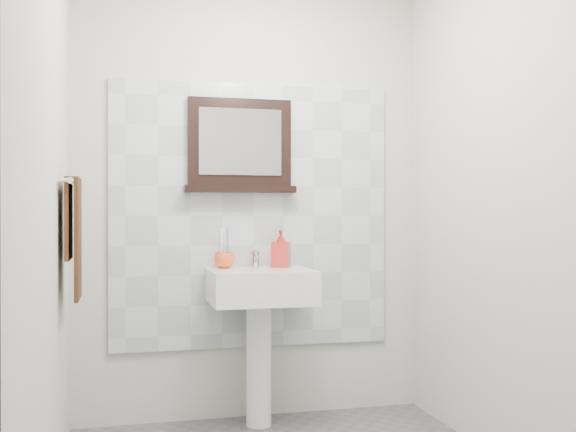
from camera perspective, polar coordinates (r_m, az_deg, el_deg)
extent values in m
cube|color=beige|center=(3.87, -3.04, 1.51)|extent=(2.00, 0.01, 2.50)
cube|color=beige|center=(1.76, 10.98, 3.06)|extent=(2.00, 0.01, 2.50)
cube|color=beige|center=(2.71, -19.54, 2.05)|extent=(0.01, 2.20, 2.50)
cube|color=beige|center=(3.21, 18.80, 1.76)|extent=(0.01, 2.20, 2.50)
cube|color=silver|center=(3.85, -3.00, 0.03)|extent=(1.60, 0.02, 1.50)
cylinder|color=white|center=(3.78, -2.50, -12.35)|extent=(0.14, 0.14, 0.68)
cube|color=white|center=(3.65, -2.31, -5.96)|extent=(0.55, 0.44, 0.18)
cylinder|color=silver|center=(3.62, -2.25, -4.81)|extent=(0.32, 0.32, 0.02)
cylinder|color=#4C4C4F|center=(3.62, -2.25, -4.64)|extent=(0.04, 0.04, 0.00)
cylinder|color=silver|center=(3.79, -2.78, -3.69)|extent=(0.04, 0.04, 0.09)
cylinder|color=silver|center=(3.74, -2.64, -3.43)|extent=(0.02, 0.10, 0.02)
cube|color=silver|center=(3.80, -2.83, -2.92)|extent=(0.02, 0.07, 0.01)
imported|color=#FE551D|center=(3.74, -5.40, -3.75)|extent=(0.12, 0.12, 0.09)
cylinder|color=white|center=(3.72, -5.65, -2.83)|extent=(0.01, 0.01, 0.19)
cube|color=white|center=(3.72, -5.65, -1.24)|extent=(0.01, 0.01, 0.03)
cylinder|color=teal|center=(3.73, -5.13, -2.82)|extent=(0.01, 0.01, 0.19)
cube|color=teal|center=(3.73, -5.13, -1.24)|extent=(0.01, 0.01, 0.03)
cylinder|color=white|center=(3.75, -5.44, -2.80)|extent=(0.01, 0.01, 0.19)
cube|color=white|center=(3.75, -5.44, -1.23)|extent=(0.01, 0.01, 0.03)
imported|color=#AE1426|center=(3.80, -0.61, -2.76)|extent=(0.13, 0.13, 0.21)
cube|color=black|center=(3.84, -4.12, 6.24)|extent=(0.59, 0.06, 0.49)
cube|color=#99999E|center=(3.81, -4.04, 6.29)|extent=(0.47, 0.01, 0.37)
cube|color=black|center=(3.79, -4.06, 2.28)|extent=(0.63, 0.11, 0.04)
cylinder|color=silver|center=(3.20, -17.73, 2.74)|extent=(0.03, 0.40, 0.03)
cylinder|color=silver|center=(3.01, -18.52, 2.90)|extent=(0.05, 0.02, 0.02)
cylinder|color=silver|center=(3.39, -18.03, 2.60)|extent=(0.05, 0.02, 0.02)
cube|color=#351D0E|center=(3.20, -17.36, -2.10)|extent=(0.02, 0.30, 0.52)
cube|color=#351D0E|center=(3.20, -18.08, -0.48)|extent=(0.02, 0.30, 0.34)
cube|color=#351D0E|center=(3.20, -17.73, 2.83)|extent=(0.06, 0.30, 0.03)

